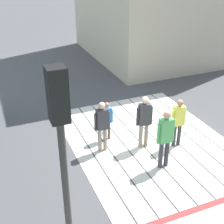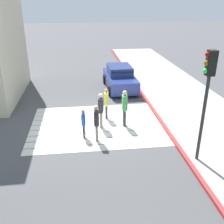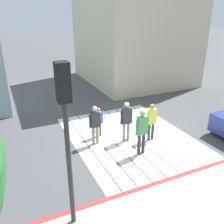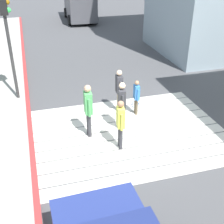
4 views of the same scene
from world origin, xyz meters
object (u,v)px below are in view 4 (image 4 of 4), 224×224
object	(u,v)px
pedestrian_adult_lead	(88,107)
pedestrian_child_with_racket	(136,95)
traffic_light_corner	(7,25)
pedestrian_adult_side	(122,103)
pedestrian_teen_behind	(120,121)
pedestrian_adult_trailing	(119,88)
van_down_street	(80,5)

from	to	relation	value
pedestrian_adult_lead	pedestrian_child_with_racket	size ratio (longest dim) A/B	1.35
traffic_light_corner	pedestrian_adult_side	size ratio (longest dim) A/B	2.42
pedestrian_child_with_racket	traffic_light_corner	bearing A→B (deg)	150.15
pedestrian_teen_behind	pedestrian_adult_side	bearing A→B (deg)	70.13
pedestrian_adult_lead	pedestrian_adult_trailing	size ratio (longest dim) A/B	1.09
pedestrian_adult_lead	pedestrian_adult_trailing	xyz separation A→B (m)	(1.44, 1.32, -0.09)
traffic_light_corner	pedestrian_child_with_racket	xyz separation A→B (m)	(4.22, -2.42, -2.27)
pedestrian_adult_trailing	pedestrian_child_with_racket	size ratio (longest dim) A/B	1.24
van_down_street	pedestrian_child_with_racket	xyz separation A→B (m)	(-1.04, -16.65, -0.51)
traffic_light_corner	pedestrian_adult_lead	xyz separation A→B (m)	(2.23, -3.38, -1.98)
pedestrian_adult_side	traffic_light_corner	bearing A→B (deg)	135.36
pedestrian_adult_side	van_down_street	bearing A→B (deg)	83.86
pedestrian_adult_lead	pedestrian_teen_behind	world-z (taller)	pedestrian_adult_lead
van_down_street	traffic_light_corner	bearing A→B (deg)	-110.28
van_down_street	pedestrian_adult_side	world-z (taller)	van_down_street
van_down_street	pedestrian_child_with_racket	bearing A→B (deg)	-93.57
pedestrian_teen_behind	pedestrian_child_with_racket	world-z (taller)	pedestrian_teen_behind
traffic_light_corner	pedestrian_adult_side	world-z (taller)	traffic_light_corner
van_down_street	pedestrian_adult_trailing	world-z (taller)	van_down_street
pedestrian_teen_behind	pedestrian_adult_lead	bearing A→B (deg)	129.52
pedestrian_adult_trailing	pedestrian_adult_side	xyz separation A→B (m)	(-0.30, -1.27, 0.04)
pedestrian_adult_lead	pedestrian_adult_side	world-z (taller)	pedestrian_adult_lead
traffic_light_corner	pedestrian_adult_trailing	world-z (taller)	traffic_light_corner
pedestrian_adult_trailing	pedestrian_child_with_racket	distance (m)	0.69
pedestrian_adult_lead	pedestrian_adult_side	size ratio (longest dim) A/B	1.04
van_down_street	pedestrian_teen_behind	world-z (taller)	van_down_street
traffic_light_corner	pedestrian_adult_side	bearing A→B (deg)	-44.64
van_down_street	pedestrian_teen_behind	distance (m)	18.69
pedestrian_teen_behind	pedestrian_adult_trailing	bearing A→B (deg)	73.80
van_down_street	pedestrian_adult_trailing	bearing A→B (deg)	-95.58
pedestrian_adult_lead	pedestrian_child_with_racket	distance (m)	2.23
traffic_light_corner	pedestrian_child_with_racket	size ratio (longest dim) A/B	3.14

